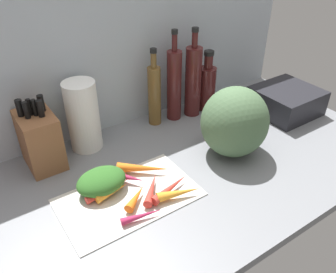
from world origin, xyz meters
TOP-DOWN VIEW (x-y plane):
  - ground_plane at (0.00, 0.00)cm, footprint 170.00×80.00cm
  - wall_back at (0.00, 38.50)cm, footprint 170.00×3.00cm
  - cutting_board at (-14.16, -3.00)cm, footprint 41.30×24.69cm
  - carrot_0 at (-4.77, 3.96)cm, footprint 15.87×13.12cm
  - carrot_1 at (-15.37, -13.11)cm, footprint 12.32×4.33cm
  - carrot_2 at (-12.10, 3.81)cm, footprint 11.31×12.78cm
  - carrot_3 at (-13.49, -6.31)cm, footprint 9.85×8.27cm
  - carrot_4 at (-1.95, -11.82)cm, footprint 13.85×6.72cm
  - carrot_5 at (-7.58, -5.59)cm, footprint 11.12×12.04cm
  - carrot_6 at (-18.13, 0.35)cm, footprint 10.86×3.91cm
  - carrot_7 at (-2.70, -8.48)cm, footprint 15.65×7.02cm
  - carrot_8 at (-18.12, 1.88)cm, footprint 16.01×4.33cm
  - carrot_greens_pile at (-19.45, 4.16)cm, footprint 15.41×11.86cm
  - winter_squash at (27.83, -2.54)cm, footprint 23.55×22.76cm
  - knife_block at (-29.64, 28.00)cm, footprint 11.07×16.05cm
  - paper_towel_roll at (-13.59, 29.50)cm, footprint 11.26×11.26cm
  - bottle_0 at (15.95, 29.84)cm, footprint 5.11×5.11cm
  - bottle_1 at (24.69, 29.00)cm, footprint 5.87×5.87cm
  - bottle_2 at (32.97, 27.51)cm, footprint 6.63×6.63cm
  - bottle_3 at (40.68, 27.74)cm, footprint 7.32×7.32cm
  - dish_rack at (66.52, 6.30)cm, footprint 24.46×23.35cm

SIDE VIEW (x-z plane):
  - ground_plane at x=0.00cm, z-range -3.00..0.00cm
  - cutting_board at x=-14.16cm, z-range 0.00..0.80cm
  - carrot_1 at x=-15.37cm, z-range 0.80..2.92cm
  - carrot_8 at x=-18.12cm, z-range 0.80..3.11cm
  - carrot_5 at x=-7.58cm, z-range 0.80..3.59cm
  - carrot_7 at x=-2.70cm, z-range 0.80..3.64cm
  - carrot_3 at x=-13.49cm, z-range 0.80..3.69cm
  - carrot_6 at x=-18.13cm, z-range 0.80..3.90cm
  - carrot_4 at x=-1.95cm, z-range 0.80..3.92cm
  - carrot_0 at x=-4.77cm, z-range 0.80..4.29cm
  - carrot_2 at x=-12.10cm, z-range 0.80..4.39cm
  - carrot_greens_pile at x=-19.45cm, z-range 0.80..7.32cm
  - dish_rack at x=66.52cm, z-range 0.00..10.58cm
  - knife_block at x=-29.64cm, z-range -2.37..22.05cm
  - bottle_3 at x=40.68cm, z-range -2.40..23.38cm
  - winter_squash at x=27.83cm, z-range 0.00..24.71cm
  - paper_towel_roll at x=-13.59cm, z-range 0.00..25.46cm
  - bottle_0 at x=15.95cm, z-range -2.74..28.30cm
  - bottle_1 at x=24.69cm, z-range -3.38..33.23cm
  - bottle_2 at x=32.97cm, z-range -3.21..33.18cm
  - wall_back at x=0.00cm, z-range 0.00..60.00cm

